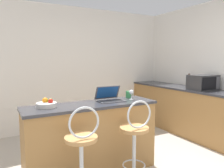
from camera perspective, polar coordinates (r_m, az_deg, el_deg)
name	(u,v)px	position (r m, az deg, el deg)	size (l,w,h in m)	color
wall_back	(73,68)	(4.81, -10.05, 4.06)	(12.00, 0.06, 2.60)	silver
breakfast_bar	(92,139)	(2.93, -5.22, -14.03)	(1.71, 0.51, 0.93)	#9E703D
counter_right	(192,112)	(4.62, 20.23, -6.78)	(0.63, 3.20, 0.93)	#9E703D
bar_stool_near	(82,157)	(2.38, -7.85, -18.41)	(0.40, 0.40, 1.04)	silver
bar_stool_far	(135,145)	(2.67, 6.01, -15.60)	(0.40, 0.40, 1.04)	silver
laptop	(110,97)	(2.96, -0.61, -3.47)	(0.36, 0.27, 0.20)	#47474C
microwave	(203,82)	(4.37, 22.69, 0.38)	(0.52, 0.35, 0.28)	#2D2D30
wine_glass_tall	(131,92)	(3.07, 5.07, -2.22)	(0.06, 0.06, 0.14)	silver
pepper_mill	(189,80)	(4.86, 19.44, 0.95)	(0.06, 0.06, 0.27)	#331E14
mug_green	(129,94)	(3.22, 4.35, -2.73)	(0.09, 0.08, 0.10)	#338447
fruit_bowl	(47,104)	(2.69, -16.68, -5.07)	(0.24, 0.24, 0.11)	silver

